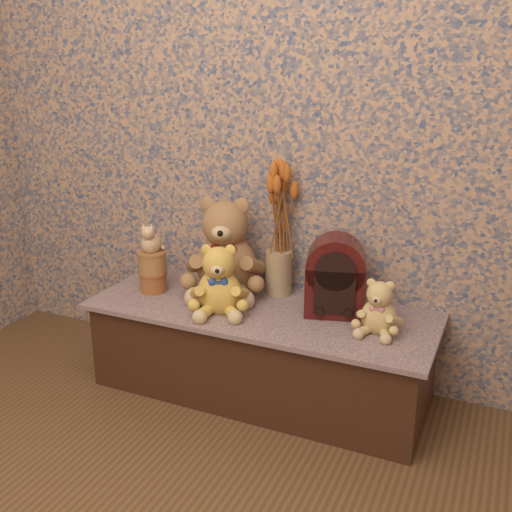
{
  "coord_description": "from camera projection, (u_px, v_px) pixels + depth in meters",
  "views": [
    {
      "loc": [
        0.9,
        -0.82,
        1.35
      ],
      "look_at": [
        0.0,
        1.18,
        0.62
      ],
      "focal_mm": 41.71,
      "sensor_mm": 36.0,
      "label": 1
    }
  ],
  "objects": [
    {
      "name": "display_shelf",
      "position": [
        261.0,
        350.0,
        2.49
      ],
      "size": [
        1.42,
        0.56,
        0.38
      ],
      "primitive_type": "cube",
      "color": "navy",
      "rests_on": "ground"
    },
    {
      "name": "teddy_small",
      "position": [
        380.0,
        304.0,
        2.19
      ],
      "size": [
        0.18,
        0.21,
        0.22
      ],
      "primitive_type": null,
      "rotation": [
        0.0,
        0.0,
        -0.01
      ],
      "color": "#E0AE6A",
      "rests_on": "display_shelf"
    },
    {
      "name": "cat_figurine",
      "position": [
        151.0,
        236.0,
        2.54
      ],
      "size": [
        0.12,
        0.13,
        0.14
      ],
      "primitive_type": null,
      "rotation": [
        0.0,
        0.0,
        0.26
      ],
      "color": "silver",
      "rests_on": "biscuit_tin_upper"
    },
    {
      "name": "teddy_large",
      "position": [
        226.0,
        242.0,
        2.55
      ],
      "size": [
        0.47,
        0.51,
        0.45
      ],
      "primitive_type": null,
      "rotation": [
        0.0,
        0.0,
        0.31
      ],
      "color": "olive",
      "rests_on": "display_shelf"
    },
    {
      "name": "ceramic_vase",
      "position": [
        279.0,
        272.0,
        2.56
      ],
      "size": [
        0.13,
        0.13,
        0.19
      ],
      "primitive_type": "cylinder",
      "rotation": [
        0.0,
        0.0,
        0.17
      ],
      "color": "tan",
      "rests_on": "display_shelf"
    },
    {
      "name": "biscuit_tin_lower",
      "position": [
        153.0,
        282.0,
        2.6
      ],
      "size": [
        0.13,
        0.13,
        0.09
      ],
      "primitive_type": "cylinder",
      "rotation": [
        0.0,
        0.0,
        0.13
      ],
      "color": "#AF7F33",
      "rests_on": "display_shelf"
    },
    {
      "name": "teddy_medium",
      "position": [
        219.0,
        275.0,
        2.37
      ],
      "size": [
        0.33,
        0.36,
        0.3
      ],
      "primitive_type": null,
      "rotation": [
        0.0,
        0.0,
        0.4
      ],
      "color": "gold",
      "rests_on": "display_shelf"
    },
    {
      "name": "biscuit_tin_upper",
      "position": [
        152.0,
        262.0,
        2.58
      ],
      "size": [
        0.16,
        0.16,
        0.09
      ],
      "primitive_type": "cylinder",
      "rotation": [
        0.0,
        0.0,
        -0.39
      ],
      "color": "tan",
      "rests_on": "biscuit_tin_lower"
    },
    {
      "name": "cathedral_radio",
      "position": [
        335.0,
        275.0,
        2.34
      ],
      "size": [
        0.27,
        0.22,
        0.32
      ],
      "primitive_type": null,
      "rotation": [
        0.0,
        0.0,
        0.28
      ],
      "color": "#3D0B0B",
      "rests_on": "display_shelf"
    },
    {
      "name": "dried_stalks",
      "position": [
        280.0,
        201.0,
        2.46
      ],
      "size": [
        0.25,
        0.25,
        0.44
      ],
      "primitive_type": null,
      "rotation": [
        0.0,
        0.0,
        0.1
      ],
      "color": "#C45E1F",
      "rests_on": "ceramic_vase"
    }
  ]
}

